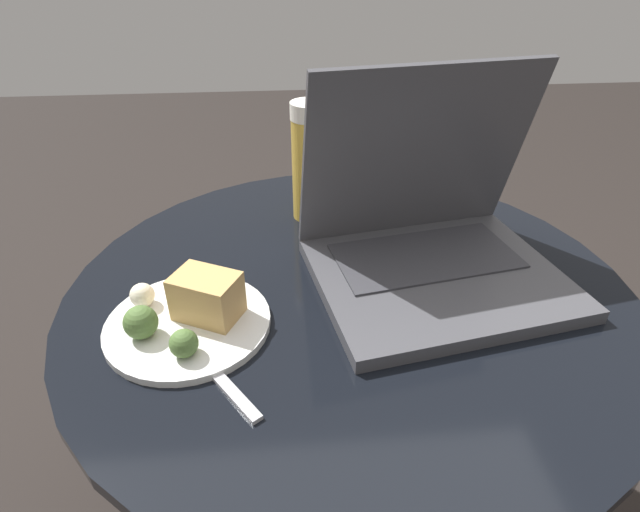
% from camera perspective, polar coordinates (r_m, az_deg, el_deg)
% --- Properties ---
extents(ground_plane, '(6.00, 6.00, 0.00)m').
position_cam_1_polar(ground_plane, '(1.03, 2.38, -26.30)').
color(ground_plane, black).
extents(table, '(0.73, 0.73, 0.50)m').
position_cam_1_polar(table, '(0.75, 3.00, -12.13)').
color(table, '#515156').
rests_on(table, ground_plane).
extents(laptop, '(0.35, 0.31, 0.26)m').
position_cam_1_polar(laptop, '(0.67, 12.46, 2.28)').
color(laptop, '#47474C').
rests_on(laptop, table).
extents(beer_glass, '(0.06, 0.06, 0.18)m').
position_cam_1_polar(beer_glass, '(0.78, -1.06, 10.68)').
color(beer_glass, gold).
rests_on(beer_glass, table).
extents(snack_plate, '(0.19, 0.19, 0.06)m').
position_cam_1_polar(snack_plate, '(0.60, -14.81, -6.47)').
color(snack_plate, silver).
rests_on(snack_plate, table).
extents(fork, '(0.12, 0.17, 0.00)m').
position_cam_1_polar(fork, '(0.56, -13.52, -11.17)').
color(fork, '#B2B2B7').
rests_on(fork, table).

